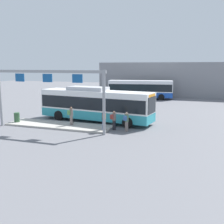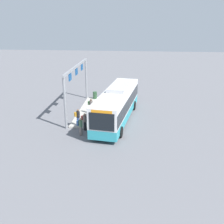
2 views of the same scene
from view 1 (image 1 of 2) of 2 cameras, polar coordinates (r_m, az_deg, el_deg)
name	(u,v)px [view 1 (image 1 of 2)]	position (r m, az deg, el deg)	size (l,w,h in m)	color
ground_plane	(96,121)	(26.77, -3.55, -2.03)	(120.00, 120.00, 0.00)	slate
platform_curb	(59,125)	(25.14, -11.30, -2.79)	(10.00, 2.80, 0.16)	#B2ADA3
bus_main	(95,104)	(26.46, -3.60, 1.82)	(11.93, 4.04, 3.46)	teal
bus_background_left	(140,88)	(45.18, 6.11, 5.07)	(10.87, 4.15, 3.10)	#1947AD
person_boarding	(114,120)	(23.01, 0.39, -1.70)	(0.54, 0.61, 1.67)	black
person_waiting_near	(126,121)	(22.53, 3.12, -1.97)	(0.43, 0.58, 1.67)	slate
person_waiting_mid	(104,119)	(22.47, -1.76, -1.57)	(0.51, 0.60, 1.67)	#334C8C
person_waiting_far	(71,115)	(24.48, -8.80, -0.74)	(0.53, 0.61, 1.67)	slate
platform_sign_gantry	(48,86)	(23.29, -13.63, 5.44)	(10.61, 0.24, 5.20)	gray
station_building	(170,79)	(52.49, 12.45, 6.97)	(26.19, 8.00, 6.15)	gray
trash_bin	(17,117)	(27.25, -19.75, -1.07)	(0.52, 0.52, 0.90)	#2D5133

